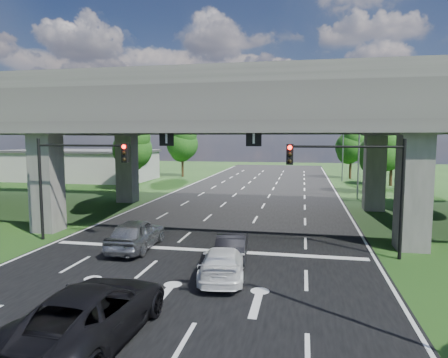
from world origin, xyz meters
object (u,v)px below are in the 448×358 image
(signal_right, at_px, (357,175))
(car_white, at_px, (223,263))
(signal_left, at_px, (73,170))
(car_trailing, at_px, (92,312))
(streetlight_beyond, at_px, (340,139))
(car_dark, at_px, (232,246))
(car_silver, at_px, (136,234))
(streetlight_far, at_px, (355,139))

(signal_right, distance_m, car_white, 8.18)
(signal_left, distance_m, car_trailing, 12.82)
(streetlight_beyond, bearing_deg, signal_left, -116.43)
(signal_right, xyz_separation_m, car_trailing, (-8.75, -10.28, -3.31))
(car_trailing, bearing_deg, car_white, -113.37)
(car_dark, bearing_deg, signal_left, -15.65)
(streetlight_beyond, bearing_deg, car_trailing, -103.38)
(signal_left, bearing_deg, car_silver, -12.60)
(streetlight_beyond, xyz_separation_m, car_silver, (-13.71, -37.00, -4.99))
(streetlight_beyond, bearing_deg, streetlight_far, -90.00)
(streetlight_beyond, relative_size, car_white, 2.19)
(car_white, bearing_deg, signal_left, -31.18)
(car_dark, bearing_deg, car_white, 85.69)
(car_dark, bearing_deg, signal_right, -170.44)
(signal_right, relative_size, car_dark, 1.48)
(signal_left, relative_size, streetlight_beyond, 0.60)
(streetlight_far, distance_m, car_silver, 25.57)
(streetlight_far, bearing_deg, car_trailing, -109.97)
(car_silver, bearing_deg, signal_right, -176.93)
(signal_right, bearing_deg, streetlight_far, 83.53)
(signal_left, xyz_separation_m, car_white, (9.70, -4.38, -3.49))
(streetlight_far, bearing_deg, signal_left, -131.78)
(streetlight_beyond, distance_m, car_dark, 38.96)
(car_silver, bearing_deg, car_trailing, 104.38)
(signal_right, distance_m, signal_left, 15.65)
(signal_left, xyz_separation_m, streetlight_beyond, (17.92, 36.06, 1.66))
(signal_left, height_order, car_dark, signal_left)
(signal_left, xyz_separation_m, car_trailing, (6.90, -10.28, -3.31))
(car_dark, xyz_separation_m, car_trailing, (-2.72, -8.62, 0.18))
(car_silver, bearing_deg, car_dark, 170.79)
(signal_right, bearing_deg, car_white, -143.62)
(streetlight_beyond, bearing_deg, signal_right, -93.61)
(signal_left, height_order, car_trailing, signal_left)
(streetlight_beyond, height_order, car_trailing, streetlight_beyond)
(car_trailing, bearing_deg, streetlight_far, -107.96)
(streetlight_far, relative_size, car_white, 2.19)
(signal_left, bearing_deg, streetlight_far, 48.22)
(signal_right, distance_m, car_dark, 7.16)
(streetlight_beyond, xyz_separation_m, car_trailing, (-11.02, -46.34, -4.97))
(signal_left, distance_m, streetlight_far, 26.95)
(car_dark, distance_m, car_white, 2.72)
(signal_right, xyz_separation_m, car_dark, (-6.02, -1.66, -3.49))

